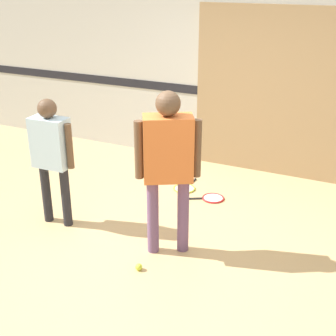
{
  "coord_description": "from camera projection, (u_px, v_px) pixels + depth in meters",
  "views": [
    {
      "loc": [
        1.76,
        -3.65,
        2.56
      ],
      "look_at": [
        0.05,
        -0.07,
        0.88
      ],
      "focal_mm": 50.0,
      "sensor_mm": 36.0,
      "label": 1
    }
  ],
  "objects": [
    {
      "name": "racket_second_spare",
      "position": [
        211.0,
        198.0,
        5.68
      ],
      "size": [
        0.52,
        0.38,
        0.03
      ],
      "rotation": [
        0.0,
        0.0,
        3.64
      ],
      "color": "red",
      "rests_on": "ground_plane"
    },
    {
      "name": "person_instructor",
      "position": [
        168.0,
        157.0,
        4.26
      ],
      "size": [
        0.54,
        0.44,
        1.61
      ],
      "rotation": [
        0.0,
        0.0,
        0.52
      ],
      "color": "#6B4C70",
      "rests_on": "ground_plane"
    },
    {
      "name": "tennis_ball_near_instructor",
      "position": [
        139.0,
        267.0,
        4.32
      ],
      "size": [
        0.07,
        0.07,
        0.07
      ],
      "primitive_type": "sphere",
      "color": "#CCE038",
      "rests_on": "ground_plane"
    },
    {
      "name": "wall_panel",
      "position": [
        313.0,
        98.0,
        5.84
      ],
      "size": [
        3.1,
        0.05,
        2.19
      ],
      "color": "#9E7F56",
      "rests_on": "ground_plane"
    },
    {
      "name": "ground_plane",
      "position": [
        166.0,
        245.0,
        4.73
      ],
      "size": [
        16.0,
        16.0,
        0.0
      ],
      "primitive_type": "plane",
      "color": "tan"
    },
    {
      "name": "person_student_left",
      "position": [
        51.0,
        149.0,
        4.83
      ],
      "size": [
        0.53,
        0.23,
        1.39
      ],
      "rotation": [
        0.0,
        0.0,
        0.04
      ],
      "color": "#232328",
      "rests_on": "ground_plane"
    },
    {
      "name": "wall_back",
      "position": [
        245.0,
        51.0,
        6.07
      ],
      "size": [
        16.0,
        0.07,
        3.2
      ],
      "color": "beige",
      "rests_on": "ground_plane"
    },
    {
      "name": "racket_spare_on_floor",
      "position": [
        185.0,
        188.0,
        5.95
      ],
      "size": [
        0.3,
        0.49,
        0.03
      ],
      "rotation": [
        0.0,
        0.0,
        1.51
      ],
      "color": "#C6D838",
      "rests_on": "ground_plane"
    },
    {
      "name": "tennis_ball_by_spare_racket",
      "position": [
        181.0,
        188.0,
        5.9
      ],
      "size": [
        0.07,
        0.07,
        0.07
      ],
      "primitive_type": "sphere",
      "color": "#CCE038",
      "rests_on": "ground_plane"
    }
  ]
}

